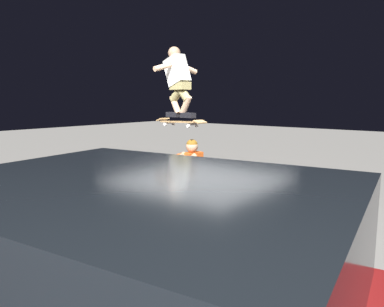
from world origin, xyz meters
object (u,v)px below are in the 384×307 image
Objects in this scene: skateboard at (180,122)px; picnic_table_back at (136,168)px; person_sitting_on_ledge at (188,175)px; trash_bin at (266,244)px; skater_airborne at (178,79)px; kicker_ramp at (75,201)px; ledge_box_main at (205,200)px.

picnic_table_back is (1.88, -0.74, -1.09)m from skateboard.
person_sitting_on_ledge is 2.13m from picnic_table_back.
skateboard is at bearing -27.81° from trash_bin.
skater_airborne reaches higher than trash_bin.
skater_airborne is 0.77× the size of kicker_ramp.
picnic_table_back is 4.43m from trash_bin.
trash_bin is (-2.19, 1.13, -1.85)m from skater_airborne.
trash_bin is (-4.01, 1.86, -0.07)m from picnic_table_back.
kicker_ramp is (2.04, 0.66, -1.53)m from skateboard.
skateboard is 0.93× the size of skater_airborne.
skater_airborne is at bearing 158.15° from picnic_table_back.
skater_airborne is (0.18, 0.02, 1.55)m from person_sitting_on_ledge.
person_sitting_on_ledge is 0.89× the size of kicker_ramp.
trash_bin is at bearing 155.08° from picnic_table_back.
picnic_table_back is at bearing -24.92° from trash_bin.
trash_bin is at bearing 152.64° from skater_airborne.
picnic_table_back is (2.07, -0.32, 0.26)m from ledge_box_main.
skateboard reaches higher than trash_bin.
skateboard reaches higher than picnic_table_back.
person_sitting_on_ledge is 0.88m from skateboard.
kicker_ramp is 1.47m from picnic_table_back.
ledge_box_main is 1.50× the size of skateboard.
picnic_table_back is 2.12× the size of trash_bin.
person_sitting_on_ledge is at bearing -29.84° from trash_bin.
ledge_box_main is 2.49m from kicker_ramp.
person_sitting_on_ledge is 1.53× the size of trash_bin.
picnic_table_back is at bearing -96.77° from kicker_ramp.
kicker_ramp is at bearing 25.62° from ledge_box_main.
skater_airborne reaches higher than picnic_table_back.
ledge_box_main is 1.83× the size of trash_bin.
person_sitting_on_ledge is 2.37m from kicker_ramp.
skateboard is 0.69m from skater_airborne.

